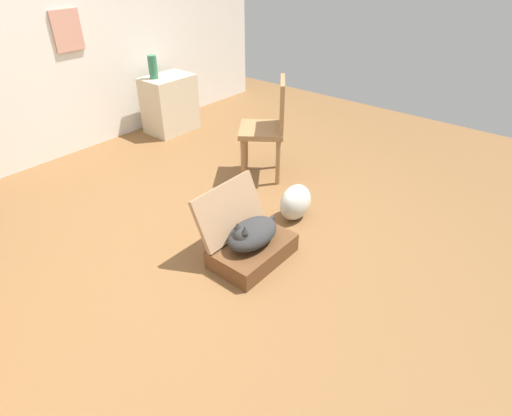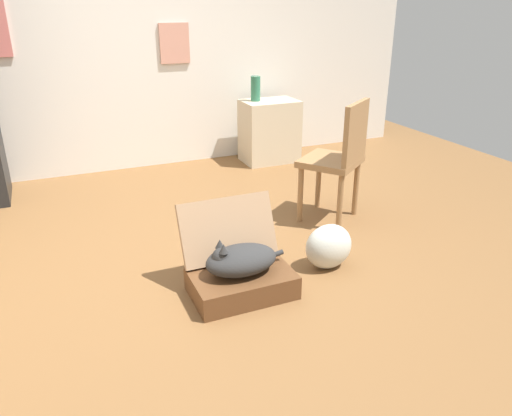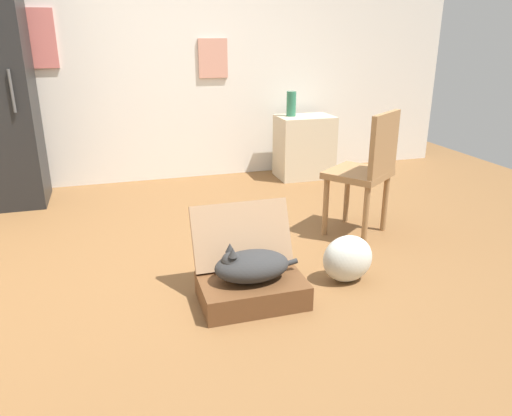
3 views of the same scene
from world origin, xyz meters
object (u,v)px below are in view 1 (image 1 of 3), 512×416
suitcase_base (253,251)px  chair (269,125)px  vase_tall (153,67)px  cat (252,234)px  plastic_bag_white (295,202)px  side_table (170,104)px

suitcase_base → chair: size_ratio=0.63×
vase_tall → cat: bearing=-115.3°
cat → chair: (1.14, 0.74, 0.30)m
suitcase_base → cat: size_ratio=1.18×
suitcase_base → vase_tall: vase_tall is taller
cat → suitcase_base: bearing=-2.3°
vase_tall → chair: 1.74m
plastic_bag_white → suitcase_base: bearing=-173.3°
suitcase_base → cat: cat is taller
suitcase_base → plastic_bag_white: size_ratio=1.87×
suitcase_base → side_table: bearing=61.7°
cat → side_table: (1.31, 2.42, 0.10)m
cat → plastic_bag_white: (0.67, 0.08, -0.08)m
suitcase_base → side_table: (1.30, 2.42, 0.26)m
cat → plastic_bag_white: 0.67m
vase_tall → suitcase_base: bearing=-115.1°
cat → plastic_bag_white: size_ratio=1.59×
cat → side_table: side_table is taller
cat → chair: chair is taller
side_table → suitcase_base: bearing=-118.3°
vase_tall → plastic_bag_white: bearing=-101.8°
cat → side_table: bearing=61.5°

